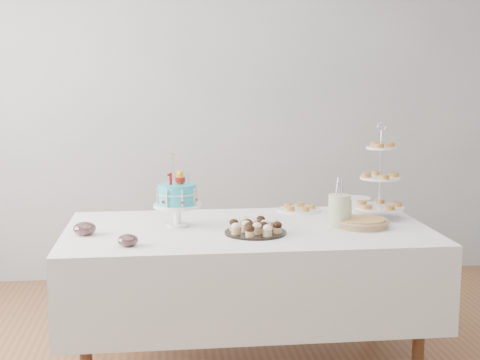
{
  "coord_description": "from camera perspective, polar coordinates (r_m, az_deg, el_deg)",
  "views": [
    {
      "loc": [
        -0.44,
        -3.13,
        1.57
      ],
      "look_at": [
        -0.04,
        0.3,
        1.03
      ],
      "focal_mm": 50.0,
      "sensor_mm": 36.0,
      "label": 1
    }
  ],
  "objects": [
    {
      "name": "birthday_cake",
      "position": [
        3.58,
        -5.37,
        -2.28
      ],
      "size": [
        0.25,
        0.25,
        0.39
      ],
      "rotation": [
        0.0,
        0.0,
        0.24
      ],
      "color": "white",
      "rests_on": "table"
    },
    {
      "name": "pie",
      "position": [
        3.62,
        10.41,
        -3.56
      ],
      "size": [
        0.28,
        0.28,
        0.04
      ],
      "color": "tan",
      "rests_on": "table"
    },
    {
      "name": "cupcake_tray",
      "position": [
        3.41,
        1.33,
        -4.01
      ],
      "size": [
        0.32,
        0.32,
        0.07
      ],
      "color": "black",
      "rests_on": "table"
    },
    {
      "name": "jam_bowl_b",
      "position": [
        3.47,
        -13.11,
        -4.07
      ],
      "size": [
        0.12,
        0.12,
        0.07
      ],
      "color": "silver",
      "rests_on": "table"
    },
    {
      "name": "walls",
      "position": [
        3.17,
        1.36,
        4.97
      ],
      "size": [
        5.04,
        4.04,
        2.7
      ],
      "color": "#959799",
      "rests_on": "floor"
    },
    {
      "name": "pastry_plate",
      "position": [
        3.99,
        5.08,
        -2.41
      ],
      "size": [
        0.25,
        0.25,
        0.04
      ],
      "color": "white",
      "rests_on": "table"
    },
    {
      "name": "jam_bowl_a",
      "position": [
        3.21,
        -9.56,
        -5.1
      ],
      "size": [
        0.1,
        0.1,
        0.06
      ],
      "color": "silver",
      "rests_on": "table"
    },
    {
      "name": "table",
      "position": [
        3.61,
        0.65,
        -7.59
      ],
      "size": [
        1.92,
        1.02,
        0.77
      ],
      "color": "white",
      "rests_on": "floor"
    },
    {
      "name": "utensil_pitcher",
      "position": [
        3.59,
        8.48,
        -2.49
      ],
      "size": [
        0.12,
        0.12,
        0.26
      ],
      "rotation": [
        0.0,
        0.0,
        -0.28
      ],
      "color": "#EEE5CD",
      "rests_on": "table"
    },
    {
      "name": "tiered_stand",
      "position": [
        3.83,
        11.88,
        0.13
      ],
      "size": [
        0.28,
        0.28,
        0.54
      ],
      "color": "silver",
      "rests_on": "table"
    },
    {
      "name": "plate_stack",
      "position": [
        4.07,
        9.8,
        -2.0
      ],
      "size": [
        0.19,
        0.19,
        0.07
      ],
      "color": "white",
      "rests_on": "table"
    }
  ]
}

